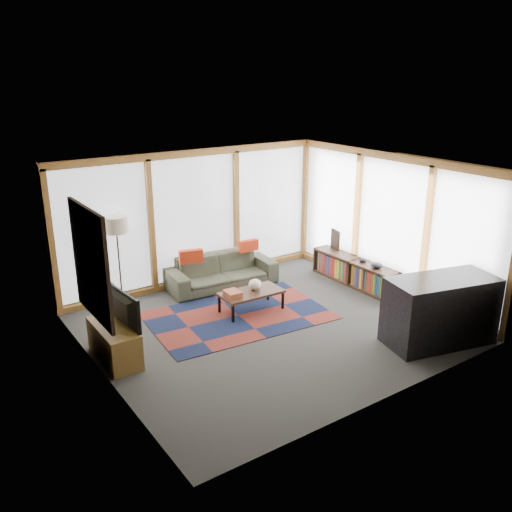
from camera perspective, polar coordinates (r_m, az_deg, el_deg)
ground at (r=8.92m, az=1.47°, el=-7.39°), size 5.50×5.50×0.00m
room_envelope at (r=9.07m, az=2.00°, el=3.48°), size 5.52×5.02×2.62m
rug at (r=9.27m, az=-1.87°, el=-6.28°), size 3.12×2.17×0.01m
sofa at (r=10.43m, az=-3.64°, el=-1.60°), size 2.16×1.00×0.61m
pillow_left at (r=9.99m, az=-6.87°, el=-0.03°), size 0.46×0.24×0.24m
pillow_right at (r=10.57m, az=-0.80°, el=1.11°), size 0.40×0.14×0.22m
floor_lamp at (r=9.75m, az=-14.22°, el=-0.53°), size 0.41×0.41×1.61m
coffee_table at (r=9.38m, az=-0.50°, el=-4.79°), size 1.10×0.58×0.36m
book_stack at (r=9.11m, az=-2.48°, el=-4.00°), size 0.25×0.30×0.10m
vase at (r=9.35m, az=-0.10°, el=-3.02°), size 0.23×0.23×0.19m
bookshelf at (r=10.68m, az=10.32°, el=-1.67°), size 0.37×2.05×0.51m
bowl_a at (r=10.20m, az=12.58°, el=-0.96°), size 0.25×0.25×0.11m
bowl_b at (r=10.48m, az=11.21°, el=-0.42°), size 0.18×0.18×0.08m
shelf_picture at (r=11.11m, az=8.34°, el=1.74°), size 0.11×0.31×0.40m
tv_console at (r=8.09m, az=-14.68°, el=-8.86°), size 0.44×1.06×0.53m
television at (r=7.86m, az=-14.23°, el=-5.48°), size 0.18×0.88×0.51m
bar_counter at (r=8.68m, az=18.80°, el=-5.46°), size 1.77×1.14×1.04m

